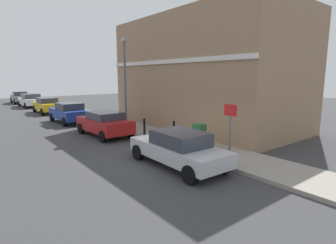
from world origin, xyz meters
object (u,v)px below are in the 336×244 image
at_px(car_blue, 69,112).
at_px(car_grey, 20,97).
at_px(car_yellow, 47,105).
at_px(utility_cabinet, 199,137).
at_px(bollard_near_cabinet, 174,130).
at_px(car_silver, 178,148).
at_px(bollard_far_kerb, 144,127).
at_px(car_red, 105,123).
at_px(car_white, 31,100).
at_px(lamppost, 125,79).
at_px(street_sign, 230,124).

bearing_deg(car_blue, car_grey, -1.30).
xyz_separation_m(car_yellow, utility_cabinet, (2.00, -18.30, -0.09)).
bearing_deg(car_grey, bollard_near_cabinet, -174.10).
distance_m(car_silver, bollard_far_kerb, 4.76).
bearing_deg(car_red, car_white, -1.20).
bearing_deg(car_yellow, car_grey, 0.54).
relative_size(car_red, bollard_near_cabinet, 3.93).
distance_m(car_white, lamppost, 18.16).
bearing_deg(lamppost, bollard_far_kerb, -102.86).
distance_m(car_white, bollard_near_cabinet, 22.97).
xyz_separation_m(car_silver, bollard_near_cabinet, (2.20, 2.96, -0.02)).
xyz_separation_m(car_silver, car_blue, (-0.03, 12.63, 0.05)).
xyz_separation_m(bollard_near_cabinet, street_sign, (-0.62, -4.14, 0.96)).
xyz_separation_m(utility_cabinet, bollard_far_kerb, (-0.69, 3.56, 0.02)).
bearing_deg(car_white, car_yellow, 179.48).
distance_m(car_yellow, bollard_far_kerb, 14.80).
relative_size(car_silver, lamppost, 0.77).
relative_size(car_blue, utility_cabinet, 3.47).
distance_m(car_silver, car_blue, 12.63).
relative_size(bollard_near_cabinet, bollard_far_kerb, 1.00).
distance_m(car_red, lamppost, 3.49).
height_order(car_grey, utility_cabinet, car_grey).
distance_m(car_yellow, bollard_near_cabinet, 16.47).
xyz_separation_m(car_grey, street_sign, (1.71, -32.57, 0.90)).
relative_size(car_grey, lamppost, 0.72).
bearing_deg(car_white, bollard_far_kerb, -177.55).
bearing_deg(street_sign, car_yellow, 94.15).
height_order(car_silver, car_red, car_red).
height_order(car_red, car_white, car_white).
relative_size(car_silver, car_blue, 1.10).
bearing_deg(bollard_far_kerb, utility_cabinet, -79.07).
relative_size(car_silver, bollard_near_cabinet, 4.24).
height_order(car_red, street_sign, street_sign).
xyz_separation_m(car_blue, street_sign, (1.61, -13.81, 0.88)).
height_order(car_red, car_grey, car_grey).
bearing_deg(car_silver, car_yellow, 0.83).
bearing_deg(bollard_far_kerb, car_blue, 100.09).
height_order(car_blue, street_sign, street_sign).
relative_size(car_blue, street_sign, 1.73).
height_order(car_yellow, utility_cabinet, car_yellow).
xyz_separation_m(car_grey, utility_cabinet, (2.23, -30.39, -0.08)).
bearing_deg(car_blue, bollard_far_kerb, -171.52).
bearing_deg(car_silver, car_blue, 1.24).
relative_size(car_grey, utility_cabinet, 3.58).
relative_size(car_white, lamppost, 0.76).
relative_size(car_red, utility_cabinet, 3.55).
relative_size(car_yellow, lamppost, 0.71).
bearing_deg(car_silver, utility_cabinet, -63.52).
bearing_deg(street_sign, car_grey, 93.01).
height_order(car_blue, utility_cabinet, car_blue).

